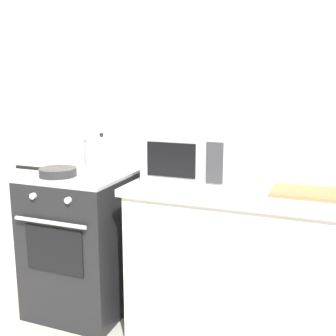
{
  "coord_description": "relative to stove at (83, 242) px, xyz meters",
  "views": [
    {
      "loc": [
        1.11,
        -1.6,
        1.49
      ],
      "look_at": [
        0.25,
        0.6,
        1.0
      ],
      "focal_mm": 44.77,
      "sensor_mm": 36.0,
      "label": 1
    }
  ],
  "objects": [
    {
      "name": "stove",
      "position": [
        0.0,
        0.0,
        0.0
      ],
      "size": [
        0.6,
        0.64,
        0.92
      ],
      "color": "black",
      "rests_on": "ground_plane"
    },
    {
      "name": "cutting_board",
      "position": [
        1.37,
        0.0,
        0.47
      ],
      "size": [
        0.36,
        0.26,
        0.02
      ],
      "primitive_type": "cube",
      "color": "#997047",
      "rests_on": "countertop_right"
    },
    {
      "name": "stock_pot",
      "position": [
        0.09,
        0.12,
        0.57
      ],
      "size": [
        0.33,
        0.24,
        0.25
      ],
      "color": "silver",
      "rests_on": "stove"
    },
    {
      "name": "countertop_right",
      "position": [
        1.25,
        0.02,
        0.44
      ],
      "size": [
        1.7,
        0.6,
        0.04
      ],
      "primitive_type": "cube",
      "color": "beige",
      "rests_on": "lower_cabinet_right"
    },
    {
      "name": "microwave",
      "position": [
        0.72,
        0.08,
        0.61
      ],
      "size": [
        0.5,
        0.37,
        0.3
      ],
      "color": "silver",
      "rests_on": "countertop_right"
    },
    {
      "name": "lower_cabinet_right",
      "position": [
        1.25,
        0.02,
        -0.02
      ],
      "size": [
        1.64,
        0.56,
        0.88
      ],
      "primitive_type": "cube",
      "color": "white",
      "rests_on": "ground_plane"
    },
    {
      "name": "frying_pan",
      "position": [
        -0.09,
        -0.11,
        0.48
      ],
      "size": [
        0.43,
        0.23,
        0.05
      ],
      "color": "#28282B",
      "rests_on": "stove"
    },
    {
      "name": "back_wall",
      "position": [
        0.65,
        0.37,
        0.79
      ],
      "size": [
        4.4,
        0.1,
        2.5
      ],
      "primitive_type": "cube",
      "color": "silver",
      "rests_on": "ground_plane"
    }
  ]
}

